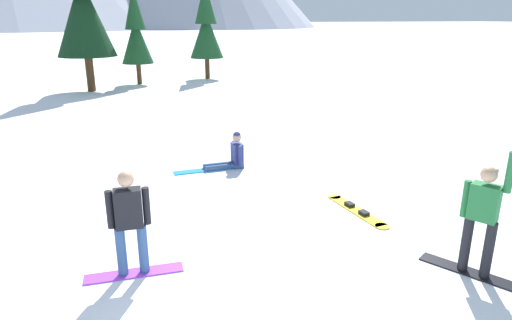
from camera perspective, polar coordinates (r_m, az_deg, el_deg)
snowboarder_foreground at (r=7.50m, az=26.86°, el=-6.54°), size 1.03×1.53×2.03m
snowboarder_midground at (r=6.98m, az=-15.82°, el=-7.58°), size 1.51×0.37×1.69m
snowboarder_background at (r=11.77m, az=-3.26°, el=0.56°), size 1.83×0.63×0.96m
loose_snowboard_far_spare at (r=9.46m, az=12.70°, el=-6.25°), size 0.46×1.90×0.09m
pine_tree_broad at (r=25.79m, az=-21.28°, el=18.24°), size 3.01×3.01×8.36m
pine_tree_twin at (r=27.82m, az=-15.08°, el=15.49°), size 1.83×1.83×5.53m
pine_tree_young at (r=29.62m, az=-6.39°, el=16.58°), size 2.13×2.13×6.03m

